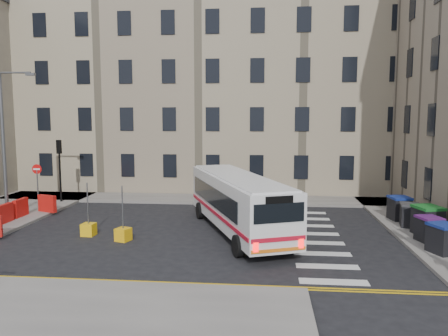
% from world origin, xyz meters
% --- Properties ---
extents(ground, '(120.00, 120.00, 0.00)m').
position_xyz_m(ground, '(0.00, 0.00, 0.00)').
color(ground, black).
rests_on(ground, ground).
extents(pavement_north, '(36.00, 3.20, 0.15)m').
position_xyz_m(pavement_north, '(-6.00, 8.60, 0.07)').
color(pavement_north, slate).
rests_on(pavement_north, ground).
extents(pavement_east, '(2.40, 26.00, 0.15)m').
position_xyz_m(pavement_east, '(9.00, 4.00, 0.07)').
color(pavement_east, slate).
rests_on(pavement_east, ground).
extents(terrace_north, '(38.30, 10.80, 17.20)m').
position_xyz_m(terrace_north, '(-7.00, 15.50, 8.62)').
color(terrace_north, tan).
rests_on(terrace_north, ground).
extents(traffic_light_nw, '(0.28, 0.22, 4.10)m').
position_xyz_m(traffic_light_nw, '(-12.00, 6.50, 2.87)').
color(traffic_light_nw, black).
rests_on(traffic_light_nw, pavement_west).
extents(streetlamp, '(0.50, 0.22, 8.14)m').
position_xyz_m(streetlamp, '(-13.00, 2.00, 4.34)').
color(streetlamp, '#595B5E').
rests_on(streetlamp, pavement_west).
extents(no_entry_north, '(0.60, 0.08, 3.00)m').
position_xyz_m(no_entry_north, '(-12.50, 4.50, 2.08)').
color(no_entry_north, '#595B5E').
rests_on(no_entry_north, pavement_west).
extents(roadworks_barriers, '(1.66, 6.26, 1.00)m').
position_xyz_m(roadworks_barriers, '(-11.84, 0.50, 0.65)').
color(roadworks_barriers, red).
rests_on(roadworks_barriers, pavement_west).
extents(bus, '(5.93, 10.46, 2.81)m').
position_xyz_m(bus, '(0.23, 0.23, 1.63)').
color(bus, silver).
rests_on(bus, ground).
extents(wheelie_bin_a, '(1.30, 1.38, 1.23)m').
position_xyz_m(wheelie_bin_a, '(8.91, -2.69, 0.77)').
color(wheelie_bin_a, black).
rests_on(wheelie_bin_a, pavement_east).
extents(wheelie_bin_b, '(1.15, 1.24, 1.15)m').
position_xyz_m(wheelie_bin_b, '(8.94, -1.01, 0.73)').
color(wheelie_bin_b, black).
rests_on(wheelie_bin_b, pavement_east).
extents(wheelie_bin_c, '(1.37, 1.49, 1.39)m').
position_xyz_m(wheelie_bin_c, '(9.29, 0.18, 0.85)').
color(wheelie_bin_c, black).
rests_on(wheelie_bin_c, pavement_east).
extents(wheelie_bin_d, '(1.13, 1.25, 1.20)m').
position_xyz_m(wheelie_bin_d, '(8.98, 1.76, 0.75)').
color(wheelie_bin_d, black).
rests_on(wheelie_bin_d, pavement_east).
extents(wheelie_bin_e, '(1.17, 1.30, 1.27)m').
position_xyz_m(wheelie_bin_e, '(8.89, 3.29, 0.79)').
color(wheelie_bin_e, black).
rests_on(wheelie_bin_e, pavement_east).
extents(bollard_yellow, '(0.63, 0.63, 0.60)m').
position_xyz_m(bollard_yellow, '(-6.97, -0.99, 0.30)').
color(bollard_yellow, yellow).
rests_on(bollard_yellow, ground).
extents(bollard_chevron, '(0.76, 0.76, 0.60)m').
position_xyz_m(bollard_chevron, '(-5.00, -1.71, 0.30)').
color(bollard_chevron, '#F1AE0E').
rests_on(bollard_chevron, ground).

